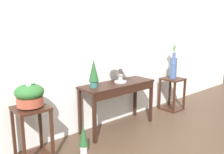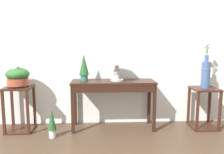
{
  "view_description": "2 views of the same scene",
  "coord_description": "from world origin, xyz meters",
  "px_view_note": "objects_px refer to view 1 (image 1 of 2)",
  "views": [
    {
      "loc": [
        -2.19,
        -1.37,
        1.58
      ],
      "look_at": [
        0.11,
        1.32,
        0.83
      ],
      "focal_mm": 36.78,
      "sensor_mm": 36.0,
      "label": 1
    },
    {
      "loc": [
        -0.06,
        -2.21,
        1.3
      ],
      "look_at": [
        0.12,
        1.2,
        0.8
      ],
      "focal_mm": 37.14,
      "sensor_mm": 36.0,
      "label": 2
    }
  ],
  "objects_px": {
    "potted_plant_on_console": "(94,72)",
    "pedestal_stand_right": "(172,94)",
    "table_lamp": "(121,63)",
    "flower_vase_tall_right": "(173,65)",
    "potted_plant_floor": "(83,138)",
    "planter_bowl_wide_left": "(30,95)",
    "console_table": "(119,90)",
    "pedestal_stand_left": "(33,134)"
  },
  "relations": [
    {
      "from": "potted_plant_on_console",
      "to": "potted_plant_floor",
      "type": "distance_m",
      "value": 0.93
    },
    {
      "from": "console_table",
      "to": "flower_vase_tall_right",
      "type": "relative_size",
      "value": 1.72
    },
    {
      "from": "flower_vase_tall_right",
      "to": "pedestal_stand_left",
      "type": "bearing_deg",
      "value": 179.54
    },
    {
      "from": "potted_plant_on_console",
      "to": "flower_vase_tall_right",
      "type": "height_order",
      "value": "flower_vase_tall_right"
    },
    {
      "from": "pedestal_stand_right",
      "to": "potted_plant_floor",
      "type": "relative_size",
      "value": 1.58
    },
    {
      "from": "flower_vase_tall_right",
      "to": "potted_plant_floor",
      "type": "bearing_deg",
      "value": -173.13
    },
    {
      "from": "pedestal_stand_left",
      "to": "potted_plant_floor",
      "type": "height_order",
      "value": "pedestal_stand_left"
    },
    {
      "from": "potted_plant_on_console",
      "to": "console_table",
      "type": "bearing_deg",
      "value": -7.3
    },
    {
      "from": "potted_plant_on_console",
      "to": "potted_plant_floor",
      "type": "bearing_deg",
      "value": -140.87
    },
    {
      "from": "pedestal_stand_right",
      "to": "console_table",
      "type": "bearing_deg",
      "value": 179.1
    },
    {
      "from": "potted_plant_on_console",
      "to": "pedestal_stand_left",
      "type": "distance_m",
      "value": 1.15
    },
    {
      "from": "table_lamp",
      "to": "pedestal_stand_right",
      "type": "relative_size",
      "value": 0.69
    },
    {
      "from": "console_table",
      "to": "potted_plant_floor",
      "type": "xyz_separation_m",
      "value": [
        -0.87,
        -0.29,
        -0.42
      ]
    },
    {
      "from": "flower_vase_tall_right",
      "to": "table_lamp",
      "type": "bearing_deg",
      "value": 178.04
    },
    {
      "from": "potted_plant_on_console",
      "to": "potted_plant_floor",
      "type": "xyz_separation_m",
      "value": [
        -0.43,
        -0.35,
        -0.74
      ]
    },
    {
      "from": "potted_plant_on_console",
      "to": "pedestal_stand_right",
      "type": "relative_size",
      "value": 0.65
    },
    {
      "from": "flower_vase_tall_right",
      "to": "pedestal_stand_right",
      "type": "bearing_deg",
      "value": -88.33
    },
    {
      "from": "pedestal_stand_right",
      "to": "flower_vase_tall_right",
      "type": "height_order",
      "value": "flower_vase_tall_right"
    },
    {
      "from": "table_lamp",
      "to": "pedestal_stand_left",
      "type": "relative_size",
      "value": 0.65
    },
    {
      "from": "pedestal_stand_left",
      "to": "pedestal_stand_right",
      "type": "height_order",
      "value": "pedestal_stand_left"
    },
    {
      "from": "table_lamp",
      "to": "pedestal_stand_right",
      "type": "height_order",
      "value": "table_lamp"
    },
    {
      "from": "table_lamp",
      "to": "flower_vase_tall_right",
      "type": "xyz_separation_m",
      "value": [
        1.34,
        -0.05,
        -0.17
      ]
    },
    {
      "from": "table_lamp",
      "to": "planter_bowl_wide_left",
      "type": "height_order",
      "value": "table_lamp"
    },
    {
      "from": "potted_plant_floor",
      "to": "potted_plant_on_console",
      "type": "bearing_deg",
      "value": 39.13
    },
    {
      "from": "pedestal_stand_left",
      "to": "potted_plant_floor",
      "type": "relative_size",
      "value": 1.69
    },
    {
      "from": "console_table",
      "to": "potted_plant_on_console",
      "type": "relative_size",
      "value": 3.06
    },
    {
      "from": "table_lamp",
      "to": "flower_vase_tall_right",
      "type": "bearing_deg",
      "value": -1.96
    },
    {
      "from": "table_lamp",
      "to": "potted_plant_on_console",
      "type": "distance_m",
      "value": 0.5
    },
    {
      "from": "flower_vase_tall_right",
      "to": "potted_plant_floor",
      "type": "relative_size",
      "value": 1.82
    },
    {
      "from": "table_lamp",
      "to": "planter_bowl_wide_left",
      "type": "relative_size",
      "value": 1.27
    },
    {
      "from": "pedestal_stand_right",
      "to": "planter_bowl_wide_left",
      "type": "bearing_deg",
      "value": 179.53
    },
    {
      "from": "console_table",
      "to": "pedestal_stand_right",
      "type": "relative_size",
      "value": 1.99
    },
    {
      "from": "flower_vase_tall_right",
      "to": "console_table",
      "type": "bearing_deg",
      "value": 179.14
    },
    {
      "from": "pedestal_stand_left",
      "to": "planter_bowl_wide_left",
      "type": "height_order",
      "value": "planter_bowl_wide_left"
    },
    {
      "from": "potted_plant_floor",
      "to": "pedestal_stand_left",
      "type": "bearing_deg",
      "value": 150.88
    },
    {
      "from": "table_lamp",
      "to": "potted_plant_floor",
      "type": "relative_size",
      "value": 1.09
    },
    {
      "from": "table_lamp",
      "to": "pedestal_stand_left",
      "type": "height_order",
      "value": "table_lamp"
    },
    {
      "from": "console_table",
      "to": "planter_bowl_wide_left",
      "type": "xyz_separation_m",
      "value": [
        -1.4,
        0.0,
        0.18
      ]
    },
    {
      "from": "potted_plant_on_console",
      "to": "table_lamp",
      "type": "bearing_deg",
      "value": -3.6
    },
    {
      "from": "planter_bowl_wide_left",
      "to": "table_lamp",
      "type": "bearing_deg",
      "value": 0.94
    },
    {
      "from": "pedestal_stand_left",
      "to": "pedestal_stand_right",
      "type": "distance_m",
      "value": 2.79
    },
    {
      "from": "planter_bowl_wide_left",
      "to": "pedestal_stand_right",
      "type": "bearing_deg",
      "value": -0.47
    }
  ]
}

